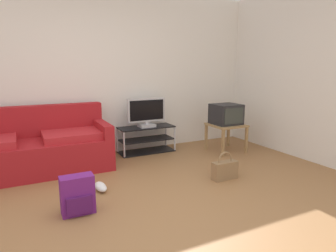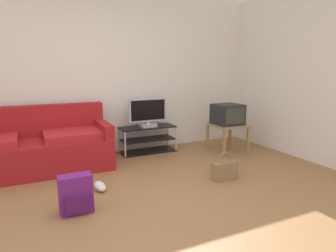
% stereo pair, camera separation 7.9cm
% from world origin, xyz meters
% --- Properties ---
extents(ground_plane, '(9.00, 9.80, 0.02)m').
position_xyz_m(ground_plane, '(0.00, 0.00, -0.01)').
color(ground_plane, olive).
extents(wall_back, '(9.00, 0.10, 2.70)m').
position_xyz_m(wall_back, '(0.00, 2.45, 1.35)').
color(wall_back, silver).
rests_on(wall_back, ground_plane).
extents(wall_right, '(0.10, 3.60, 2.70)m').
position_xyz_m(wall_right, '(3.05, 0.84, 1.35)').
color(wall_right, silver).
rests_on(wall_right, ground_plane).
extents(couch, '(2.13, 0.88, 0.90)m').
position_xyz_m(couch, '(-0.90, 1.94, 0.33)').
color(couch, maroon).
rests_on(couch, ground_plane).
extents(tv_stand, '(0.95, 0.39, 0.45)m').
position_xyz_m(tv_stand, '(0.92, 2.14, 0.22)').
color(tv_stand, black).
rests_on(tv_stand, ground_plane).
extents(flat_tv, '(0.66, 0.22, 0.49)m').
position_xyz_m(flat_tv, '(0.92, 2.12, 0.69)').
color(flat_tv, '#B2B2B7').
rests_on(flat_tv, tv_stand).
extents(side_table, '(0.55, 0.55, 0.48)m').
position_xyz_m(side_table, '(2.18, 1.58, 0.41)').
color(side_table, '#9E7A4C').
rests_on(side_table, ground_plane).
extents(crt_tv, '(0.46, 0.43, 0.34)m').
position_xyz_m(crt_tv, '(2.18, 1.59, 0.65)').
color(crt_tv, '#232326').
rests_on(crt_tv, side_table).
extents(backpack, '(0.33, 0.24, 0.40)m').
position_xyz_m(backpack, '(-0.54, 0.40, 0.19)').
color(backpack, '#661E70').
rests_on(backpack, ground_plane).
extents(handbag, '(0.35, 0.13, 0.37)m').
position_xyz_m(handbag, '(1.35, 0.50, 0.13)').
color(handbag, olive).
rests_on(handbag, ground_plane).
extents(sneakers_pair, '(0.38, 0.30, 0.09)m').
position_xyz_m(sneakers_pair, '(-0.31, 0.87, 0.04)').
color(sneakers_pair, white).
rests_on(sneakers_pair, ground_plane).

